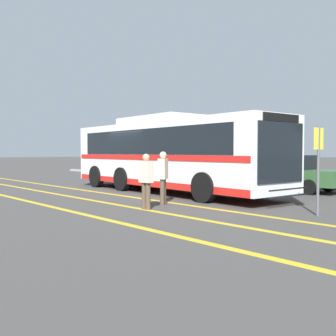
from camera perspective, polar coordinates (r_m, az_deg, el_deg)
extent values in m
plane|color=#423F3D|center=(17.14, -3.72, -3.19)|extent=(220.00, 220.00, 0.00)
cube|color=gold|center=(14.81, -6.38, -4.06)|extent=(30.92, 0.20, 0.01)
cube|color=gold|center=(13.97, -11.69, -4.48)|extent=(30.92, 0.20, 0.01)
cube|color=gold|center=(13.19, -18.25, -4.95)|extent=(30.92, 0.20, 0.01)
cube|color=#99999E|center=(20.61, 12.48, -2.10)|extent=(38.92, 0.36, 0.15)
cube|color=white|center=(16.09, 0.00, 2.07)|extent=(11.05, 3.11, 2.51)
cube|color=black|center=(16.10, 0.00, 3.77)|extent=(9.53, 3.06, 0.99)
cube|color=red|center=(16.10, 0.00, 1.58)|extent=(10.84, 3.14, 0.20)
cube|color=red|center=(16.14, 0.00, -1.96)|extent=(10.84, 3.13, 0.24)
cube|color=black|center=(12.28, 16.10, 2.17)|extent=(0.17, 2.18, 1.83)
cube|color=black|center=(12.32, 16.16, 7.05)|extent=(0.14, 1.73, 0.24)
cube|color=silver|center=(16.58, -1.18, 6.93)|extent=(3.93, 2.20, 0.29)
cube|color=black|center=(12.16, 17.12, -2.95)|extent=(0.15, 1.85, 0.04)
cube|color=black|center=(12.18, 17.11, -3.88)|extent=(0.15, 1.85, 0.04)
cylinder|color=black|center=(14.54, 12.05, -2.25)|extent=(1.01, 0.34, 1.00)
cylinder|color=black|center=(12.81, 5.25, -2.82)|extent=(1.01, 0.34, 1.00)
cylinder|color=black|center=(18.15, -0.27, -1.29)|extent=(1.01, 0.34, 1.00)
cylinder|color=black|center=(16.79, -6.66, -1.60)|extent=(1.01, 0.34, 1.00)
cylinder|color=black|center=(20.00, -4.33, -0.96)|extent=(1.01, 0.34, 1.00)
cylinder|color=black|center=(18.78, -10.34, -1.21)|extent=(1.01, 0.34, 1.00)
cube|color=silver|center=(26.75, -8.54, 0.14)|extent=(4.52, 1.98, 0.68)
cube|color=black|center=(26.64, -8.43, 1.50)|extent=(1.94, 1.62, 0.60)
cylinder|color=black|center=(27.59, -11.42, -0.52)|extent=(0.61, 0.24, 0.60)
cylinder|color=black|center=(28.36, -8.48, -0.42)|extent=(0.61, 0.24, 0.60)
cylinder|color=black|center=(25.18, -8.60, -0.76)|extent=(0.61, 0.24, 0.60)
cylinder|color=black|center=(26.02, -5.48, -0.65)|extent=(0.61, 0.24, 0.60)
cube|color=olive|center=(21.85, 0.42, -0.24)|extent=(4.86, 2.21, 0.74)
cube|color=black|center=(21.75, 0.65, 1.31)|extent=(2.11, 1.77, 0.45)
cylinder|color=black|center=(22.29, -3.85, -1.14)|extent=(0.61, 0.25, 0.60)
cylinder|color=black|center=(23.50, -0.74, -0.96)|extent=(0.61, 0.25, 0.60)
cylinder|color=black|center=(20.24, 1.77, -1.49)|extent=(0.61, 0.25, 0.60)
cylinder|color=black|center=(21.56, 4.84, -1.26)|extent=(0.61, 0.25, 0.60)
cube|color=#335B33|center=(17.48, 16.68, -1.16)|extent=(4.89, 2.04, 0.63)
cube|color=black|center=(17.39, 17.05, 0.83)|extent=(2.09, 1.69, 0.59)
cylinder|color=black|center=(17.55, 11.03, -2.12)|extent=(0.61, 0.23, 0.60)
cylinder|color=black|center=(18.99, 13.99, -1.81)|extent=(0.61, 0.23, 0.60)
cylinder|color=black|center=(16.05, 19.84, -2.62)|extent=(0.61, 0.23, 0.60)
cylinder|color=black|center=(17.62, 22.28, -2.23)|extent=(0.61, 0.23, 0.60)
cylinder|color=brown|center=(12.39, -0.61, -3.43)|extent=(0.14, 0.14, 0.81)
cylinder|color=brown|center=(12.23, -0.83, -3.51)|extent=(0.14, 0.14, 0.81)
cube|color=beige|center=(12.25, -0.72, -0.11)|extent=(0.41, 0.47, 0.64)
sphere|color=beige|center=(12.24, -0.72, 1.89)|extent=(0.22, 0.22, 0.22)
cylinder|color=brown|center=(11.35, -3.47, -4.05)|extent=(0.14, 0.14, 0.77)
cylinder|color=brown|center=(11.22, -2.91, -4.12)|extent=(0.14, 0.14, 0.77)
cube|color=beige|center=(11.23, -3.20, -0.56)|extent=(0.43, 0.23, 0.61)
sphere|color=tan|center=(11.21, -3.21, 1.54)|extent=(0.21, 0.21, 0.21)
cylinder|color=#59595E|center=(10.82, 20.96, -0.40)|extent=(0.07, 0.07, 2.32)
cube|color=yellow|center=(10.81, 21.03, 4.00)|extent=(0.05, 0.40, 0.56)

